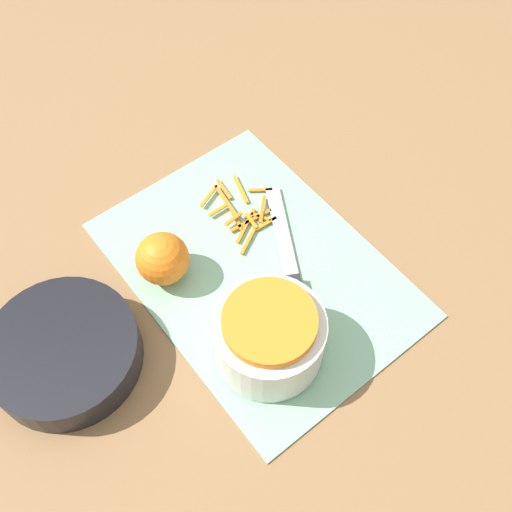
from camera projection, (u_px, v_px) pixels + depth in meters
ground_plane at (256, 269)px, 0.86m from camera, size 4.00×4.00×0.00m
cutting_board at (256, 268)px, 0.86m from camera, size 0.45×0.32×0.01m
bowl_speckled at (269, 336)px, 0.75m from camera, size 0.14×0.14×0.09m
bowl_dark at (64, 352)px, 0.77m from camera, size 0.20×0.20×0.05m
knife at (293, 283)px, 0.84m from camera, size 0.23×0.14×0.02m
orange_left at (162, 259)px, 0.82m from camera, size 0.07×0.07×0.07m
peel_pile at (242, 211)px, 0.91m from camera, size 0.14×0.11×0.01m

